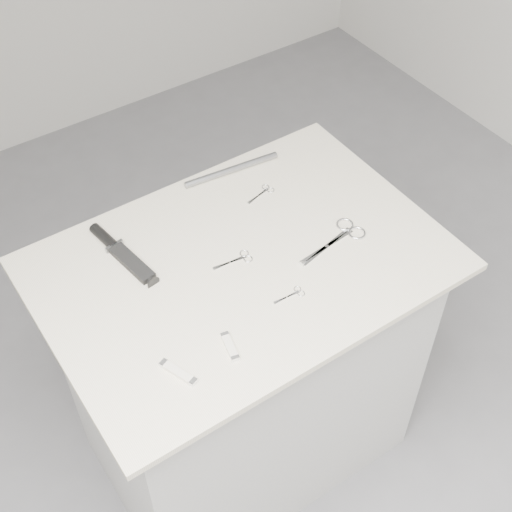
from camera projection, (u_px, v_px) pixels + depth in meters
ground at (246, 442)px, 2.45m from camera, size 4.00×4.00×0.01m
plinth at (245, 368)px, 2.12m from camera, size 0.90×0.60×0.90m
display_board at (242, 264)px, 1.78m from camera, size 1.00×0.70×0.02m
large_shears at (342, 235)px, 1.83m from camera, size 0.21×0.09×0.01m
embroidery_scissors_a at (238, 259)px, 1.77m from camera, size 0.10×0.05×0.00m
embroidery_scissors_b at (263, 192)px, 1.94m from camera, size 0.09×0.05×0.00m
tiny_scissors at (292, 295)px, 1.70m from camera, size 0.08×0.04×0.00m
sheathed_knife at (119, 251)px, 1.78m from camera, size 0.07×0.24×0.03m
pocket_knife_a at (178, 372)px, 1.54m from camera, size 0.05×0.10×0.01m
pocket_knife_b at (230, 347)px, 1.59m from camera, size 0.03×0.08×0.01m
metal_rail at (232, 170)px, 2.00m from camera, size 0.28×0.05×0.02m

